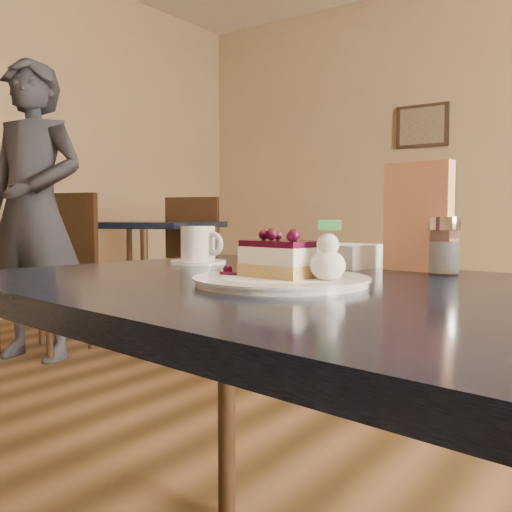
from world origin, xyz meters
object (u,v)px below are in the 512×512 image
Objects in this scene: dessert_plate at (281,281)px; coffee_set at (199,247)px; main_table at (300,328)px; patron at (33,210)px; cheesecake_slice at (281,259)px; bg_table_far_left at (137,322)px.

dessert_plate is 0.44m from coffee_set.
coffee_set is (-0.37, 0.22, 0.03)m from dessert_plate.
patron is (-2.54, 1.17, 0.22)m from main_table.
dessert_plate is 2.15× the size of cheesecake_slice.
cheesecake_slice reaches higher than dessert_plate.
bg_table_far_left is at bearing 141.44° from dessert_plate.
cheesecake_slice reaches higher than main_table.
bg_table_far_left is at bearing 149.24° from cheesecake_slice.
patron is (-2.53, 1.22, 0.10)m from cheesecake_slice.
bg_table_far_left is at bearing 75.77° from patron.
dessert_plate is 0.14× the size of bg_table_far_left.
coffee_set is (-0.37, 0.22, -0.00)m from cheesecake_slice.
patron reaches higher than main_table.
dessert_plate is 2.81m from patron.
main_table is at bearing -43.09° from patron.
coffee_set reaches higher than bg_table_far_left.
main_table is at bearing -24.91° from coffee_set.
main_table is at bearing 90.00° from cheesecake_slice.
cheesecake_slice is 0.44m from coffee_set.
cheesecake_slice is at bearing -31.12° from coffee_set.
dessert_plate is (-0.01, -0.05, 0.08)m from main_table.
bg_table_far_left is 1.11× the size of patron.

